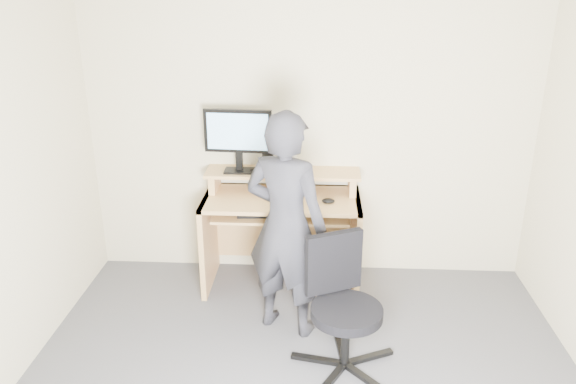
# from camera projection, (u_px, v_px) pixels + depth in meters

# --- Properties ---
(back_wall) EXTENTS (3.50, 0.02, 2.50)m
(back_wall) POSITION_uv_depth(u_px,v_px,m) (309.00, 124.00, 4.37)
(back_wall) COLOR beige
(back_wall) RESTS_ON ground
(desk) EXTENTS (1.20, 0.60, 0.91)m
(desk) POSITION_uv_depth(u_px,v_px,m) (282.00, 217.00, 4.43)
(desk) COLOR tan
(desk) RESTS_ON ground
(monitor) EXTENTS (0.52, 0.14, 0.49)m
(monitor) POSITION_uv_depth(u_px,v_px,m) (238.00, 135.00, 4.24)
(monitor) COLOR black
(monitor) RESTS_ON desk
(external_drive) EXTENTS (0.10, 0.14, 0.20)m
(external_drive) POSITION_uv_depth(u_px,v_px,m) (268.00, 158.00, 4.35)
(external_drive) COLOR black
(external_drive) RESTS_ON desk
(travel_mug) EXTENTS (0.09, 0.09, 0.17)m
(travel_mug) POSITION_uv_depth(u_px,v_px,m) (292.00, 161.00, 4.32)
(travel_mug) COLOR #B6B7BB
(travel_mug) RESTS_ON desk
(smartphone) EXTENTS (0.07, 0.13, 0.01)m
(smartphone) POSITION_uv_depth(u_px,v_px,m) (304.00, 172.00, 4.32)
(smartphone) COLOR black
(smartphone) RESTS_ON desk
(charger) EXTENTS (0.05, 0.05, 0.03)m
(charger) POSITION_uv_depth(u_px,v_px,m) (253.00, 172.00, 4.29)
(charger) COLOR black
(charger) RESTS_ON desk
(headphones) EXTENTS (0.18, 0.18, 0.06)m
(headphones) POSITION_uv_depth(u_px,v_px,m) (269.00, 168.00, 4.41)
(headphones) COLOR silver
(headphones) RESTS_ON desk
(keyboard) EXTENTS (0.47, 0.22, 0.03)m
(keyboard) POSITION_uv_depth(u_px,v_px,m) (268.00, 212.00, 4.23)
(keyboard) COLOR black
(keyboard) RESTS_ON desk
(mouse) EXTENTS (0.10, 0.07, 0.04)m
(mouse) POSITION_uv_depth(u_px,v_px,m) (328.00, 201.00, 4.16)
(mouse) COLOR black
(mouse) RESTS_ON desk
(office_chair) EXTENTS (0.67, 0.66, 0.84)m
(office_chair) POSITION_uv_depth(u_px,v_px,m) (342.00, 301.00, 3.46)
(office_chair) COLOR black
(office_chair) RESTS_ON ground
(person) EXTENTS (0.67, 0.56, 1.57)m
(person) POSITION_uv_depth(u_px,v_px,m) (286.00, 226.00, 3.72)
(person) COLOR black
(person) RESTS_ON ground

